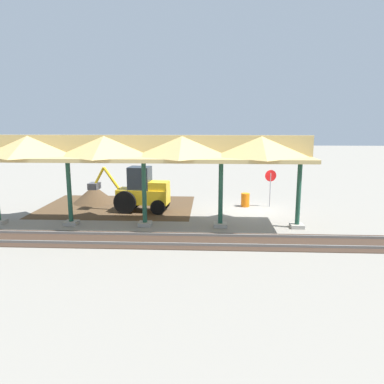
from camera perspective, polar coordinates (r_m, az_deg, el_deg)
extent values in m
plane|color=gray|center=(24.23, 9.16, -2.74)|extent=(120.00, 120.00, 0.00)
cube|color=#4C3823|center=(25.36, -11.23, -2.18)|extent=(9.88, 7.00, 0.01)
cube|color=#9E998E|center=(20.85, 15.68, -5.00)|extent=(0.70, 0.70, 0.20)
cylinder|color=#1E4C38|center=(20.46, 15.93, -0.41)|extent=(0.24, 0.24, 3.60)
cube|color=#9E998E|center=(20.34, 4.32, -5.01)|extent=(0.70, 0.70, 0.20)
cylinder|color=#1E4C38|center=(19.93, 4.39, -0.31)|extent=(0.24, 0.24, 3.60)
cube|color=#9E998E|center=(20.63, -7.17, -4.83)|extent=(0.70, 0.70, 0.20)
cylinder|color=#1E4C38|center=(20.24, -7.28, -0.20)|extent=(0.24, 0.24, 3.60)
cube|color=#9E998E|center=(21.71, -17.91, -4.49)|extent=(0.70, 0.70, 0.20)
cylinder|color=#1E4C38|center=(21.34, -18.18, -0.08)|extent=(0.24, 0.24, 3.60)
cube|color=tan|center=(19.95, -7.42, 5.16)|extent=(17.58, 3.20, 0.20)
cube|color=tan|center=(19.90, -7.47, 7.02)|extent=(17.58, 0.20, 1.10)
pyramid|color=tan|center=(19.76, 10.49, 6.90)|extent=(3.69, 3.20, 1.10)
pyramid|color=tan|center=(19.64, -1.53, 7.06)|extent=(3.69, 3.20, 1.10)
pyramid|color=tan|center=(20.36, -13.19, 6.92)|extent=(3.69, 3.20, 1.10)
pyramid|color=tan|center=(21.84, -23.64, 6.55)|extent=(3.69, 3.20, 1.10)
cube|color=slate|center=(18.81, 11.03, -6.62)|extent=(60.00, 0.08, 0.15)
cube|color=slate|center=(17.46, 11.69, -8.04)|extent=(60.00, 0.08, 0.15)
cube|color=#38281E|center=(18.15, 11.34, -7.48)|extent=(60.00, 2.58, 0.03)
cylinder|color=gray|center=(25.15, 11.82, 0.32)|extent=(0.06, 0.06, 2.27)
cylinder|color=red|center=(24.99, 11.90, 2.45)|extent=(0.75, 0.18, 0.76)
cube|color=yellow|center=(23.62, -7.43, -0.63)|extent=(3.31, 1.62, 0.90)
cube|color=#1E262D|center=(23.47, -7.97, 2.13)|extent=(1.41, 1.29, 1.40)
cube|color=yellow|center=(23.23, -5.04, 0.98)|extent=(1.26, 1.20, 0.50)
cylinder|color=black|center=(24.62, -9.11, -0.84)|extent=(1.42, 0.44, 1.40)
cylinder|color=black|center=(23.30, -10.17, -1.56)|extent=(1.42, 0.44, 1.40)
cylinder|color=black|center=(24.08, -4.48, -1.61)|extent=(0.93, 0.39, 0.90)
cylinder|color=black|center=(22.84, -5.22, -2.32)|extent=(0.93, 0.39, 0.90)
cylinder|color=yellow|center=(24.07, -12.22, 2.10)|extent=(1.08, 0.29, 1.41)
cylinder|color=yellow|center=(24.36, -13.99, 2.26)|extent=(0.84, 0.24, 1.28)
cube|color=#47474C|center=(24.59, -14.67, 0.90)|extent=(0.68, 0.86, 0.40)
cone|color=#4C3823|center=(26.99, -14.63, -1.54)|extent=(5.78, 5.78, 2.39)
cylinder|color=orange|center=(25.03, 8.12, -1.20)|extent=(0.56, 0.56, 0.90)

